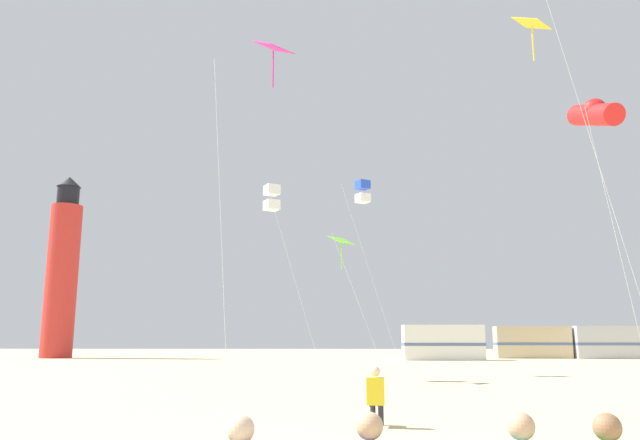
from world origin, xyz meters
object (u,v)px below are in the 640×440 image
kite_diamond_magenta (270,61)px  rv_van_white (443,343)px  kite_box_blue (363,192)px  kite_diamond_gold (537,37)px  lighthouse_distant (62,271)px  rv_van_silver (612,342)px  kite_tube_scarlet (595,114)px  rv_van_tan (532,342)px  kite_diamond_lime (342,245)px  kite_box_white (272,198)px  kite_flyer_standing (376,394)px

kite_diamond_magenta → rv_van_white: kite_diamond_magenta is taller
kite_box_blue → rv_van_white: bearing=70.4°
kite_diamond_gold → lighthouse_distant: (-31.21, 38.82, -2.66)m
rv_van_silver → lighthouse_distant: bearing=-177.0°
rv_van_white → kite_tube_scarlet: bearing=-90.4°
kite_diamond_gold → rv_van_silver: kite_diamond_gold is taller
rv_van_tan → rv_van_silver: 6.62m
kite_diamond_magenta → rv_van_silver: 47.64m
rv_van_tan → kite_box_blue: bearing=-117.4°
kite_diamond_magenta → kite_diamond_lime: bearing=77.4°
kite_box_white → kite_diamond_gold: bearing=-47.9°
kite_diamond_magenta → rv_van_silver: bearing=56.7°
kite_diamond_lime → rv_van_white: bearing=72.0°
kite_flyer_standing → kite_diamond_gold: bearing=-131.7°
kite_diamond_gold → lighthouse_distant: 49.88m
kite_flyer_standing → kite_box_blue: (0.65, 18.23, 8.47)m
kite_box_white → kite_diamond_magenta: bearing=-84.6°
kite_flyer_standing → rv_van_silver: 48.60m
kite_diamond_gold → rv_van_silver: bearing=64.7°
kite_box_blue → rv_van_silver: (22.60, 24.44, -7.70)m
kite_diamond_lime → kite_box_blue: bearing=78.2°
rv_van_silver → kite_box_blue: bearing=-128.9°
lighthouse_distant → kite_flyer_standing: bearing=-59.1°
kite_tube_scarlet → kite_diamond_magenta: kite_diamond_magenta is taller
rv_van_tan → kite_diamond_magenta: bearing=-110.8°
kite_tube_scarlet → kite_diamond_magenta: (-10.10, -2.92, 0.54)m
kite_flyer_standing → kite_tube_scarlet: (7.52, 6.34, 8.13)m
kite_box_blue → rv_van_tan: bearing=57.9°
kite_flyer_standing → lighthouse_distant: lighthouse_distant is taller
kite_flyer_standing → rv_van_tan: size_ratio=0.18×
kite_diamond_lime → rv_van_tan: kite_diamond_lime is taller
rv_van_silver → rv_van_white: bearing=-161.1°
kite_box_white → rv_van_tan: bearing=55.4°
kite_diamond_gold → rv_van_silver: 43.09m
kite_box_white → rv_van_silver: kite_box_white is taller
kite_box_blue → rv_van_white: size_ratio=1.50×
kite_diamond_magenta → rv_van_tan: size_ratio=1.50×
kite_flyer_standing → lighthouse_distant: size_ratio=0.07×
kite_flyer_standing → kite_box_white: size_ratio=0.14×
kite_diamond_gold → rv_van_silver: size_ratio=1.71×
rv_van_white → rv_van_silver: (15.35, 4.12, 0.00)m
kite_diamond_magenta → kite_diamond_gold: bearing=8.4°
kite_diamond_lime → kite_diamond_gold: kite_diamond_gold is taller
rv_van_white → rv_van_silver: bearing=15.3°
rv_van_white → kite_diamond_lime: bearing=-107.8°
rv_van_white → kite_diamond_magenta: bearing=-106.3°
kite_diamond_lime → rv_van_silver: (23.73, 29.83, -4.13)m
kite_diamond_lime → rv_van_silver: 38.34m
kite_diamond_magenta → rv_van_white: size_ratio=1.54×
kite_diamond_magenta → lighthouse_distant: size_ratio=0.59×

